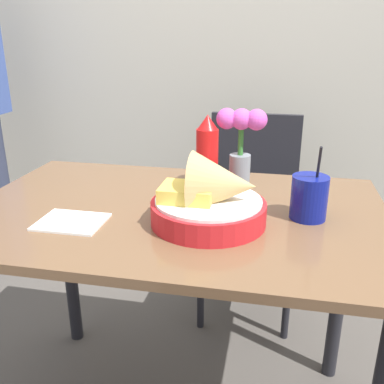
{
  "coord_description": "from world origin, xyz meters",
  "views": [
    {
      "loc": [
        0.26,
        -1.05,
        1.2
      ],
      "look_at": [
        0.05,
        -0.02,
        0.81
      ],
      "focal_mm": 40.0,
      "sensor_mm": 36.0,
      "label": 1
    }
  ],
  "objects_px": {
    "chair_far_window": "(252,196)",
    "drink_cup": "(309,199)",
    "flower_vase": "(241,139)",
    "ketchup_bottle": "(207,154)",
    "food_basket": "(213,199)"
  },
  "relations": [
    {
      "from": "chair_far_window",
      "to": "drink_cup",
      "type": "bearing_deg",
      "value": -76.1
    },
    {
      "from": "flower_vase",
      "to": "food_basket",
      "type": "bearing_deg",
      "value": -97.85
    },
    {
      "from": "chair_far_window",
      "to": "flower_vase",
      "type": "height_order",
      "value": "flower_vase"
    },
    {
      "from": "chair_far_window",
      "to": "ketchup_bottle",
      "type": "xyz_separation_m",
      "value": [
        -0.11,
        -0.58,
        0.34
      ]
    },
    {
      "from": "drink_cup",
      "to": "flower_vase",
      "type": "bearing_deg",
      "value": 134.8
    },
    {
      "from": "flower_vase",
      "to": "chair_far_window",
      "type": "bearing_deg",
      "value": 88.88
    },
    {
      "from": "drink_cup",
      "to": "ketchup_bottle",
      "type": "bearing_deg",
      "value": 149.9
    },
    {
      "from": "ketchup_bottle",
      "to": "flower_vase",
      "type": "height_order",
      "value": "flower_vase"
    },
    {
      "from": "ketchup_bottle",
      "to": "flower_vase",
      "type": "xyz_separation_m",
      "value": [
        0.1,
        0.03,
        0.04
      ]
    },
    {
      "from": "ketchup_bottle",
      "to": "drink_cup",
      "type": "relative_size",
      "value": 1.16
    },
    {
      "from": "chair_far_window",
      "to": "food_basket",
      "type": "bearing_deg",
      "value": -93.39
    },
    {
      "from": "drink_cup",
      "to": "food_basket",
      "type": "bearing_deg",
      "value": -160.99
    },
    {
      "from": "chair_far_window",
      "to": "drink_cup",
      "type": "relative_size",
      "value": 4.42
    },
    {
      "from": "chair_far_window",
      "to": "drink_cup",
      "type": "distance_m",
      "value": 0.83
    },
    {
      "from": "chair_far_window",
      "to": "ketchup_bottle",
      "type": "relative_size",
      "value": 3.82
    }
  ]
}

